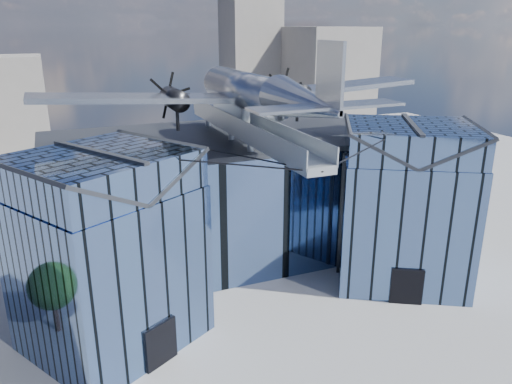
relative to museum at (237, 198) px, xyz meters
name	(u,v)px	position (x,y,z in m)	size (l,w,h in m)	color
ground_plane	(267,296)	(0.00, -5.82, -5.54)	(120.00, 120.00, 0.00)	gray
museum	(237,198)	(0.00, 0.00, 0.00)	(32.88, 24.50, 17.60)	#496595
bg_towers	(145,81)	(1.45, 44.67, 4.47)	(77.00, 24.50, 26.00)	slate
tree_side_e	(462,196)	(21.47, -1.49, -2.23)	(4.10, 4.10, 4.88)	#352015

